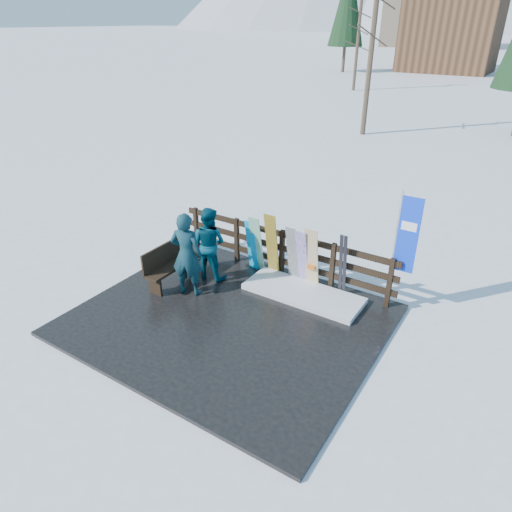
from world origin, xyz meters
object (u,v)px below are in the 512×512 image
Objects in this scene: snowboard_2 at (272,246)px; snowboard_5 at (312,259)px; rental_flag at (404,239)px; snowboard_3 at (302,258)px; bench at (170,262)px; person_front at (187,255)px; snowboard_4 at (292,255)px; snowboard_0 at (252,245)px; person_back at (209,243)px; snowboard_1 at (257,244)px.

snowboard_5 is at bearing 0.00° from snowboard_2.
rental_flag is at bearing 5.34° from snowboard_2.
bench is at bearing -150.26° from snowboard_3.
rental_flag is at bearing -173.00° from person_front.
person_front reaches higher than snowboard_4.
bench is 5.15m from rental_flag.
snowboard_2 is at bearing 0.00° from snowboard_0.
person_back reaches higher than snowboard_2.
snowboard_3 is 2.29m from rental_flag.
snowboard_5 is (0.49, 0.00, 0.04)m from snowboard_4.
bench is 3.03m from snowboard_3.
snowboard_2 is 1.14× the size of snowboard_3.
person_front is at bearing 86.82° from person_back.
person_back is (-1.22, -0.81, 0.06)m from snowboard_2.
snowboard_1 is 1.02× the size of snowboard_4.
snowboard_4 is at bearing 32.26° from bench.
person_front is (-0.74, -1.65, 0.23)m from snowboard_1.
snowboard_3 is at bearing -0.00° from snowboard_1.
snowboard_4 is (0.97, -0.00, -0.01)m from snowboard_1.
person_back is at bearing -146.44° from snowboard_2.
snowboard_5 is (1.03, 0.00, -0.06)m from snowboard_2.
snowboard_4 is at bearing 180.00° from snowboard_3.
snowboard_0 is 3.59m from rental_flag.
snowboard_5 reaches higher than snowboard_3.
snowboard_4 is 2.39m from person_front.
person_back is (-2.01, -0.81, 0.17)m from snowboard_3.
snowboard_0 is 0.82× the size of snowboard_2.
snowboard_0 is at bearing 49.85° from bench.
bench is 0.99m from person_back.
snowboard_0 is at bearing -180.00° from snowboard_5.
person_back is at bearing -129.03° from snowboard_0.
person_front reaches higher than snowboard_3.
person_front reaches higher than person_back.
snowboard_5 is (2.86, 1.50, 0.24)m from bench.
snowboard_1 is 0.43m from snowboard_2.
snowboard_3 is at bearing -0.00° from snowboard_2.
rental_flag is at bearing 7.36° from snowboard_3.
bench is 1.02× the size of snowboard_4.
snowboard_5 is at bearing -167.15° from person_back.
snowboard_1 is 3.43m from rental_flag.
snowboard_2 reaches higher than bench.
person_front reaches higher than snowboard_0.
snowboard_2 is 1.03m from snowboard_5.
snowboard_0 is at bearing -180.00° from snowboard_1.
snowboard_4 is at bearing -173.42° from rental_flag.
person_back reaches higher than bench.
snowboard_3 is (0.80, -0.00, -0.11)m from snowboard_2.
snowboard_4 is (0.55, -0.00, -0.09)m from snowboard_2.
rental_flag reaches higher than bench.
snowboard_3 reaches higher than snowboard_0.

